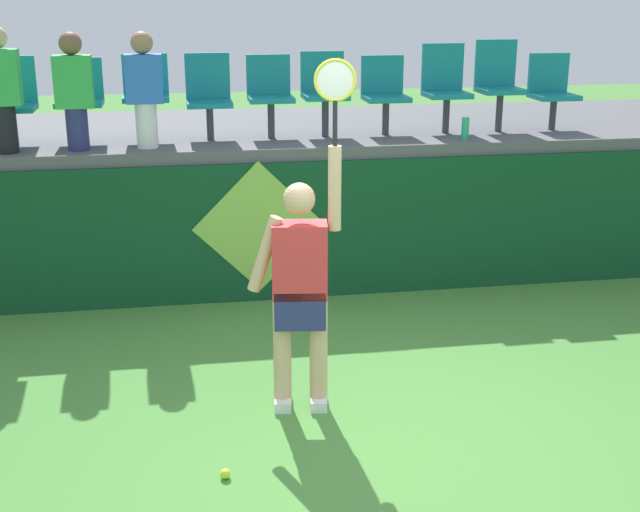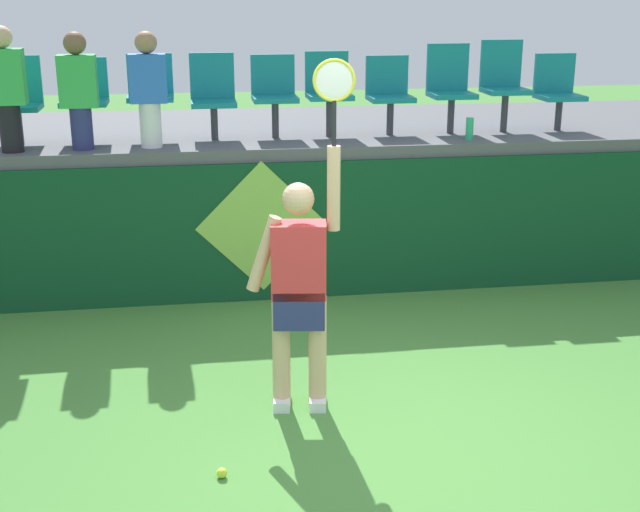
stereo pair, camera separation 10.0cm
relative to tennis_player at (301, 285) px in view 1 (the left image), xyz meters
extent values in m
plane|color=#478438|center=(0.41, -0.65, -0.94)|extent=(40.00, 40.00, 0.00)
cube|color=#0F4223|center=(0.41, 2.33, -0.26)|extent=(12.91, 0.20, 1.35)
cube|color=#56565B|center=(0.41, 3.70, 0.47)|extent=(12.91, 2.83, 0.12)
cube|color=white|center=(-0.13, 0.02, -0.90)|extent=(0.16, 0.27, 0.08)
cube|color=white|center=(0.12, -0.02, -0.90)|extent=(0.16, 0.27, 0.08)
cylinder|color=#DBAD84|center=(-0.13, 0.02, -0.51)|extent=(0.13, 0.13, 0.85)
cylinder|color=#DBAD84|center=(0.12, -0.02, -0.51)|extent=(0.13, 0.13, 0.85)
cube|color=navy|center=(-0.01, 0.00, -0.17)|extent=(0.39, 0.27, 0.28)
cube|color=red|center=(-0.01, 0.00, 0.18)|extent=(0.41, 0.27, 0.53)
sphere|color=#DBAD84|center=(-0.01, 0.00, 0.62)|extent=(0.22, 0.22, 0.22)
cylinder|color=#DBAD84|center=(-0.24, 0.03, 0.23)|extent=(0.27, 0.12, 0.55)
cylinder|color=#DBAD84|center=(0.23, -0.03, 0.69)|extent=(0.09, 0.09, 0.58)
cylinder|color=black|center=(0.23, -0.03, 1.13)|extent=(0.03, 0.03, 0.30)
torus|color=gold|center=(0.23, -0.03, 1.41)|extent=(0.28, 0.06, 0.28)
ellipsoid|color=silver|center=(0.23, -0.03, 1.41)|extent=(0.24, 0.05, 0.24)
sphere|color=#D1E533|center=(-0.61, -0.88, -0.91)|extent=(0.07, 0.07, 0.07)
cylinder|color=#26B272|center=(2.02, 2.49, 0.64)|extent=(0.08, 0.08, 0.22)
cylinder|color=#38383D|center=(-2.33, 2.92, 0.70)|extent=(0.07, 0.07, 0.33)
cube|color=#147F89|center=(-2.33, 2.92, 0.89)|extent=(0.44, 0.42, 0.05)
cube|color=#147F89|center=(-2.33, 3.11, 1.13)|extent=(0.44, 0.04, 0.45)
cylinder|color=#38383D|center=(-1.70, 2.92, 0.71)|extent=(0.07, 0.07, 0.36)
cube|color=#147F89|center=(-1.70, 2.92, 0.92)|extent=(0.44, 0.42, 0.05)
cube|color=#147F89|center=(-1.70, 3.11, 1.14)|extent=(0.44, 0.04, 0.39)
cylinder|color=#38383D|center=(-1.07, 2.92, 0.73)|extent=(0.07, 0.07, 0.40)
cube|color=#147F89|center=(-1.07, 2.92, 0.96)|extent=(0.44, 0.42, 0.05)
cube|color=#147F89|center=(-1.07, 3.11, 1.17)|extent=(0.44, 0.04, 0.38)
cylinder|color=#38383D|center=(-0.47, 2.92, 0.70)|extent=(0.07, 0.07, 0.33)
cube|color=#147F89|center=(-0.47, 2.92, 0.89)|extent=(0.44, 0.42, 0.05)
cube|color=#147F89|center=(-0.47, 3.11, 1.14)|extent=(0.44, 0.04, 0.45)
cylinder|color=#38383D|center=(0.14, 2.92, 0.72)|extent=(0.07, 0.07, 0.36)
cube|color=#147F89|center=(0.14, 2.92, 0.92)|extent=(0.44, 0.42, 0.05)
cube|color=#147F89|center=(0.14, 3.11, 1.14)|extent=(0.44, 0.04, 0.39)
cylinder|color=#38383D|center=(0.69, 2.92, 0.72)|extent=(0.07, 0.07, 0.38)
cube|color=#147F89|center=(0.69, 2.92, 0.93)|extent=(0.44, 0.42, 0.05)
cube|color=#147F89|center=(0.69, 3.11, 1.16)|extent=(0.44, 0.04, 0.40)
cylinder|color=#38383D|center=(1.32, 2.92, 0.71)|extent=(0.07, 0.07, 0.34)
cube|color=#147F89|center=(1.32, 2.92, 0.90)|extent=(0.44, 0.42, 0.05)
cube|color=#147F89|center=(1.32, 3.11, 1.12)|extent=(0.44, 0.04, 0.39)
cylinder|color=#38383D|center=(1.96, 2.92, 0.72)|extent=(0.07, 0.07, 0.37)
cube|color=#147F89|center=(1.96, 2.92, 0.92)|extent=(0.44, 0.42, 0.05)
cube|color=#147F89|center=(1.96, 3.11, 1.19)|extent=(0.44, 0.04, 0.48)
cylinder|color=#38383D|center=(2.53, 2.92, 0.73)|extent=(0.07, 0.07, 0.40)
cube|color=#147F89|center=(2.53, 2.92, 0.96)|extent=(0.44, 0.42, 0.05)
cube|color=#147F89|center=(2.53, 3.11, 1.22)|extent=(0.44, 0.04, 0.48)
cylinder|color=#38383D|center=(3.13, 2.92, 0.70)|extent=(0.07, 0.07, 0.32)
cube|color=#147F89|center=(3.13, 2.92, 0.88)|extent=(0.44, 0.42, 0.05)
cube|color=#147F89|center=(3.13, 3.11, 1.11)|extent=(0.44, 0.04, 0.41)
cylinder|color=navy|center=(-1.70, 2.56, 0.73)|extent=(0.20, 0.20, 0.39)
cube|color=green|center=(-1.70, 2.56, 1.16)|extent=(0.34, 0.20, 0.47)
sphere|color=brown|center=(-1.70, 2.56, 1.50)|extent=(0.21, 0.21, 0.21)
cylinder|color=white|center=(-1.07, 2.58, 0.74)|extent=(0.20, 0.20, 0.42)
cube|color=blue|center=(-1.07, 2.58, 1.17)|extent=(0.34, 0.20, 0.44)
sphere|color=#A87A56|center=(-1.07, 2.58, 1.50)|extent=(0.20, 0.20, 0.20)
cylinder|color=black|center=(-2.33, 2.53, 0.75)|extent=(0.20, 0.20, 0.43)
cube|color=green|center=(-2.33, 2.53, 1.21)|extent=(0.34, 0.20, 0.49)
cube|color=#0F4223|center=(-0.07, 2.23, -0.94)|extent=(0.90, 0.01, 0.00)
plane|color=#8CC64C|center=(-0.07, 2.22, -0.19)|extent=(1.27, 0.00, 1.27)
camera|label=1|loc=(-0.81, -5.57, 2.00)|focal=47.98mm
camera|label=2|loc=(-0.72, -5.58, 2.00)|focal=47.98mm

